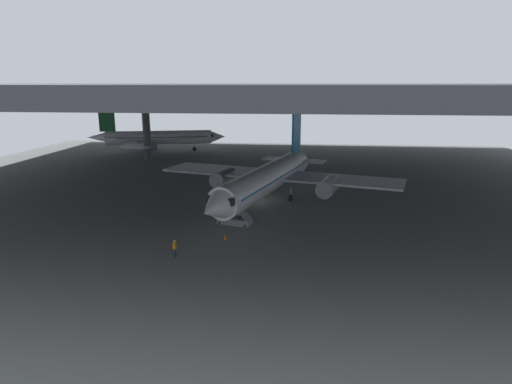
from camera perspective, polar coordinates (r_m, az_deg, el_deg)
The scene contains 8 objects.
ground_plane at distance 56.87m, azimuth -1.24°, elevation -1.00°, with size 110.00×110.00×0.00m, color slate.
hangar_structure at distance 68.58m, azimuth 0.17°, elevation 13.49°, with size 121.00×99.00×14.72m.
airplane_main at distance 54.56m, azimuth 1.71°, elevation 1.90°, with size 32.55×33.00×10.63m.
boarding_stairs at distance 47.06m, azimuth -2.86°, elevation -3.35°, with size 4.25×2.44×4.48m.
crew_worker_near_nose at distance 38.72m, azimuth -10.62°, elevation -7.18°, with size 0.26×0.55×1.61m.
crew_worker_by_stairs at distance 49.60m, azimuth -4.65°, elevation -2.11°, with size 0.41×0.43×1.75m.
airplane_distant at distance 99.06m, azimuth -12.94°, elevation 6.95°, with size 29.49×29.04×9.64m.
traffic_cone_orange at distance 42.37m, azimuth -4.09°, elevation -5.98°, with size 0.36×0.36×0.60m.
Camera 1 is at (7.14, -54.44, 14.79)m, focal length 30.51 mm.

